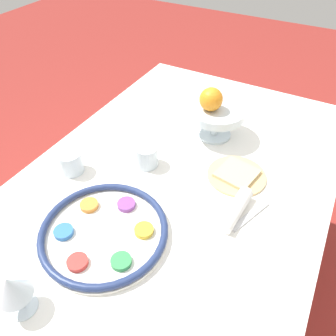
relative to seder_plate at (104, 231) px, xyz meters
name	(u,v)px	position (x,y,z in m)	size (l,w,h in m)	color
ground_plane	(175,286)	(0.31, -0.07, -0.75)	(8.00, 8.00, 0.00)	maroon
dining_table	(176,241)	(0.31, -0.07, -0.38)	(1.42, 0.94, 0.74)	white
seder_plate	(104,231)	(0.00, 0.00, 0.00)	(0.35, 0.35, 0.03)	white
wine_glass	(11,288)	(-0.25, 0.04, 0.07)	(0.08, 0.08, 0.13)	silver
fruit_stand	(216,114)	(0.57, -0.09, 0.08)	(0.21, 0.21, 0.12)	silver
orange_fruit	(210,99)	(0.55, -0.07, 0.14)	(0.08, 0.08, 0.08)	orange
bread_plate	(237,175)	(0.39, -0.24, -0.01)	(0.19, 0.19, 0.02)	tan
napkin_roll	(236,209)	(0.24, -0.29, 0.01)	(0.17, 0.05, 0.04)	white
cup_near	(71,162)	(0.16, 0.25, 0.02)	(0.08, 0.08, 0.07)	silver
cup_mid	(146,156)	(0.31, 0.05, 0.02)	(0.08, 0.08, 0.07)	silver
spoon	(250,215)	(0.25, -0.33, -0.01)	(0.15, 0.07, 0.01)	silver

